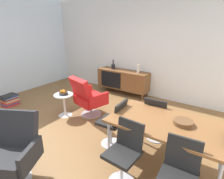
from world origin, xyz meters
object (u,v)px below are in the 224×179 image
Objects in this scene: vase_cobalt at (138,69)px; side_table_round at (64,102)px; dining_chair_near_window at (114,121)px; dining_chair_front_right at (179,174)px; vase_sculptural_dark at (113,66)px; dining_chair_front_left at (125,151)px; lounge_chair_red at (88,97)px; sideboard at (123,79)px; armchair_black_shell at (10,150)px; fruit_bowl at (63,93)px; dining_table at (167,125)px; wooden_bowl_on_table at (183,122)px; dining_chair_back_left at (157,117)px; magazine_stack at (10,100)px.

side_table_round is (-0.86, -2.02, -0.52)m from vase_cobalt.
dining_chair_near_window is 1.00× the size of dining_chair_front_right.
dining_chair_near_window is at bearing -72.74° from vase_cobalt.
side_table_round is at bearing -90.07° from vase_sculptural_dark.
dining_chair_front_left is 0.90× the size of lounge_chair_red.
sideboard reaches higher than side_table_round.
armchair_black_shell reaches higher than fruit_bowl.
wooden_bowl_on_table is at bearing 18.55° from dining_table.
dining_chair_near_window is at bearing 179.77° from dining_table.
vase_sculptural_dark is 0.18× the size of dining_table.
armchair_black_shell is at bearing -76.99° from vase_sculptural_dark.
dining_chair_front_right is at bearing -55.87° from vase_cobalt.
dining_chair_near_window reaches higher than side_table_round.
vase_cobalt reaches higher than dining_chair_front_right.
dining_chair_back_left is at bearing 121.83° from dining_table.
vase_sculptural_dark is (-0.36, 0.00, 0.37)m from sideboard.
side_table_round is at bearing 117.01° from armchair_black_shell.
dining_chair_front_left is 0.90× the size of armchair_black_shell.
vase_sculptural_dark is 4.04m from dining_chair_front_right.
lounge_chair_red is (-2.21, 0.55, -0.30)m from wooden_bowl_on_table.
lounge_chair_red is at bearing -86.66° from sideboard.
side_table_round is at bearing 169.16° from dining_chair_near_window.
dining_chair_front_left is (0.54, -0.56, 0.00)m from dining_chair_near_window.
vase_cobalt is 0.28× the size of dining_chair_front_left.
armchair_black_shell reaches higher than dining_chair_near_window.
magazine_stack is at bearing 174.33° from dining_chair_front_right.
sideboard is 3.15m from dining_table.
sideboard is at bearing 97.68° from armchair_black_shell.
sideboard is 5.58× the size of vase_sculptural_dark.
lounge_chair_red is at bearing 33.84° from side_table_round.
vase_cobalt is at bearing 113.65° from dining_chair_front_left.
dining_chair_back_left reaches higher than dining_table.
lounge_chair_red reaches higher than dining_chair_front_left.
dining_chair_near_window and dining_chair_front_right have the same top height.
vase_sculptural_dark reaches higher than magazine_stack.
dining_table is (2.11, -2.33, 0.26)m from sideboard.
dining_table is (2.46, -2.33, -0.11)m from vase_sculptural_dark.
magazine_stack is (-4.10, -0.12, -0.55)m from dining_table.
dining_table is 2.49m from fruit_bowl.
armchair_black_shell is (-1.26, -0.82, -0.00)m from dining_chair_front_left.
dining_chair_front_right is at bearing -58.21° from dining_chair_back_left.
dining_chair_near_window is (1.22, -2.32, 0.03)m from sideboard.
dining_table is 3.08× the size of side_table_round.
sideboard is 1.87× the size of dining_chair_front_left.
armchair_black_shell reaches higher than dining_chair_front_right.
dining_chair_back_left is at bearing 57.02° from armchair_black_shell.
lounge_chair_red reaches higher than wooden_bowl_on_table.
lounge_chair_red reaches higher than dining_chair_front_right.
vase_sculptural_dark is 3.82m from armchair_black_shell.
fruit_bowl is at bearing 157.83° from dining_chair_front_left.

